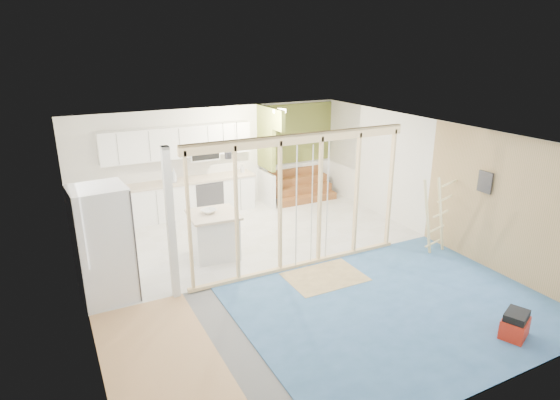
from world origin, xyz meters
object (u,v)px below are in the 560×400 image
island (214,235)px  ladder (436,216)px  fridge (104,245)px  toolbox (515,325)px

island → ladder: (4.00, -1.89, 0.36)m
island → ladder: size_ratio=0.63×
fridge → island: (2.12, 0.74, -0.52)m
fridge → toolbox: 6.43m
fridge → ladder: (6.12, -1.15, -0.16)m
fridge → toolbox: (5.09, -3.85, -0.78)m
island → ladder: 4.44m
island → ladder: ladder is taller
fridge → island: fridge is taller
toolbox → ladder: 2.96m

